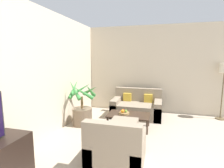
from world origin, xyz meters
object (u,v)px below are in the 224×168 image
(floor_lamp, at_px, (224,73))
(fruit_bowl, at_px, (124,113))
(potted_palm, at_px, (82,110))
(sofa_loveseat, at_px, (137,107))
(orange_fruit, at_px, (122,111))
(ottoman, at_px, (124,130))
(coffee_table, at_px, (129,116))
(apple_green, at_px, (126,111))
(armchair, at_px, (116,149))
(apple_red, at_px, (123,111))

(floor_lamp, height_order, fruit_bowl, floor_lamp)
(potted_palm, bearing_deg, sofa_loveseat, 39.13)
(orange_fruit, relative_size, ottoman, 0.15)
(floor_lamp, bearing_deg, fruit_bowl, -152.14)
(coffee_table, distance_m, apple_green, 0.14)
(coffee_table, xyz_separation_m, fruit_bowl, (-0.11, -0.01, 0.06))
(potted_palm, bearing_deg, orange_fruit, 1.28)
(armchair, bearing_deg, ottoman, 93.74)
(orange_fruit, bearing_deg, ottoman, -75.24)
(apple_green, relative_size, armchair, 0.08)
(apple_red, xyz_separation_m, armchair, (0.20, -1.53, -0.17))
(sofa_loveseat, height_order, fruit_bowl, sofa_loveseat)
(potted_palm, xyz_separation_m, coffee_table, (1.19, 0.09, -0.08))
(sofa_loveseat, distance_m, armchair, 2.45)
(floor_lamp, relative_size, orange_fruit, 18.67)
(sofa_loveseat, height_order, floor_lamp, floor_lamp)
(floor_lamp, bearing_deg, ottoman, -140.76)
(fruit_bowl, bearing_deg, armchair, -83.38)
(floor_lamp, bearing_deg, potted_palm, -158.72)
(apple_red, bearing_deg, sofa_loveseat, 76.89)
(sofa_loveseat, height_order, ottoman, sofa_loveseat)
(apple_red, bearing_deg, floor_lamp, 26.95)
(apple_green, bearing_deg, apple_red, 154.34)
(armchair, distance_m, ottoman, 0.88)
(fruit_bowl, distance_m, apple_red, 0.07)
(fruit_bowl, bearing_deg, apple_red, 128.97)
(potted_palm, height_order, ottoman, potted_palm)
(orange_fruit, bearing_deg, sofa_loveseat, 77.69)
(sofa_loveseat, bearing_deg, potted_palm, -140.87)
(sofa_loveseat, height_order, orange_fruit, sofa_loveseat)
(floor_lamp, distance_m, coffee_table, 2.89)
(potted_palm, bearing_deg, coffee_table, 4.27)
(orange_fruit, distance_m, armchair, 1.47)
(apple_red, xyz_separation_m, ottoman, (0.15, -0.66, -0.22))
(armchair, xyz_separation_m, ottoman, (-0.06, 0.87, -0.05))
(coffee_table, relative_size, apple_green, 14.23)
(fruit_bowl, distance_m, orange_fruit, 0.09)
(apple_green, bearing_deg, armchair, -84.86)
(coffee_table, xyz_separation_m, apple_green, (-0.07, -0.01, 0.12))
(fruit_bowl, bearing_deg, orange_fruit, -124.14)
(potted_palm, relative_size, apple_red, 17.86)
(coffee_table, relative_size, orange_fruit, 12.06)
(apple_red, distance_m, armchair, 1.55)
(apple_green, bearing_deg, ottoman, -82.90)
(sofa_loveseat, bearing_deg, floor_lamp, 8.92)
(apple_green, relative_size, ottoman, 0.13)
(ottoman, bearing_deg, floor_lamp, 39.24)
(coffee_table, xyz_separation_m, orange_fruit, (-0.14, -0.07, 0.13))
(apple_red, xyz_separation_m, apple_green, (0.07, -0.03, 0.00))
(orange_fruit, bearing_deg, armchair, -81.82)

